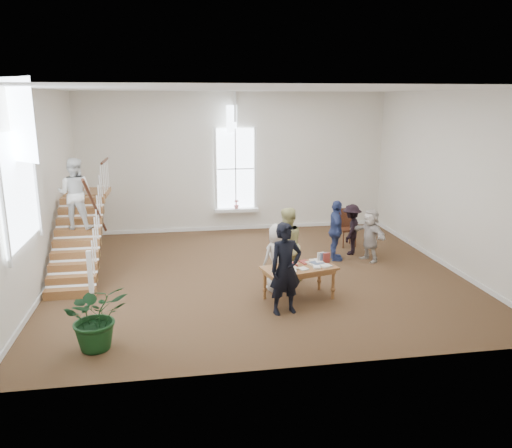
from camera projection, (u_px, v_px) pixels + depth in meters
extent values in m
plane|color=#3F2C18|center=(258.00, 274.00, 12.52)|extent=(10.00, 10.00, 0.00)
plane|color=silver|center=(235.00, 162.00, 16.27)|extent=(10.00, 0.00, 10.00)
plane|color=silver|center=(305.00, 235.00, 7.66)|extent=(10.00, 0.00, 10.00)
plane|color=silver|center=(38.00, 192.00, 11.19)|extent=(0.00, 9.00, 9.00)
plane|color=silver|center=(450.00, 180.00, 12.74)|extent=(0.00, 9.00, 9.00)
plane|color=white|center=(258.00, 89.00, 11.41)|extent=(10.00, 10.00, 0.00)
cube|color=white|center=(236.00, 210.00, 16.48)|extent=(1.45, 0.28, 0.10)
plane|color=white|center=(235.00, 169.00, 16.26)|extent=(2.60, 0.00, 2.60)
plane|color=white|center=(235.00, 119.00, 15.87)|extent=(0.60, 0.60, 0.85)
plane|color=white|center=(20.00, 188.00, 9.68)|extent=(0.00, 2.40, 2.40)
plane|color=white|center=(11.00, 120.00, 9.36)|extent=(1.10, 1.10, 1.55)
cube|color=white|center=(236.00, 228.00, 16.78)|extent=(10.00, 0.04, 0.12)
imported|color=pink|center=(236.00, 204.00, 16.40)|extent=(0.17, 0.17, 0.30)
cube|color=brown|center=(70.00, 293.00, 11.06)|extent=(1.10, 0.30, 0.20)
cube|color=brown|center=(72.00, 280.00, 11.29)|extent=(1.10, 0.30, 0.20)
cube|color=brown|center=(74.00, 267.00, 11.53)|extent=(1.10, 0.30, 0.20)
cube|color=brown|center=(75.00, 255.00, 11.77)|extent=(1.10, 0.30, 0.20)
cube|color=brown|center=(77.00, 243.00, 12.01)|extent=(1.10, 0.30, 0.20)
cube|color=brown|center=(78.00, 232.00, 12.25)|extent=(1.10, 0.30, 0.20)
cube|color=brown|center=(80.00, 221.00, 12.48)|extent=(1.10, 0.30, 0.20)
cube|color=brown|center=(81.00, 211.00, 12.72)|extent=(1.10, 0.30, 0.20)
cube|color=brown|center=(83.00, 201.00, 12.96)|extent=(1.10, 0.30, 0.20)
cube|color=brown|center=(88.00, 193.00, 13.81)|extent=(1.10, 1.20, 0.12)
cube|color=white|center=(90.00, 275.00, 10.88)|extent=(0.10, 0.10, 1.10)
cylinder|color=#34170E|center=(96.00, 208.00, 11.88)|extent=(0.07, 2.74, 1.86)
imported|color=silver|center=(75.00, 193.00, 12.01)|extent=(0.94, 0.79, 1.72)
cube|color=brown|center=(299.00, 268.00, 10.81)|extent=(1.72, 1.15, 0.05)
cube|color=brown|center=(299.00, 271.00, 10.83)|extent=(1.58, 1.00, 0.10)
cylinder|color=brown|center=(276.00, 294.00, 10.38)|extent=(0.07, 0.07, 0.69)
cylinder|color=brown|center=(333.00, 284.00, 10.91)|extent=(0.07, 0.07, 0.69)
cylinder|color=brown|center=(265.00, 284.00, 10.90)|extent=(0.07, 0.07, 0.69)
cylinder|color=brown|center=(319.00, 276.00, 11.43)|extent=(0.07, 0.07, 0.69)
cube|color=silver|center=(323.00, 265.00, 10.88)|extent=(0.26, 0.31, 0.04)
cube|color=beige|center=(277.00, 272.00, 10.47)|extent=(0.24, 0.25, 0.03)
cube|color=tan|center=(293.00, 268.00, 10.67)|extent=(0.22, 0.21, 0.04)
cube|color=silver|center=(292.00, 271.00, 10.52)|extent=(0.22, 0.22, 0.04)
cube|color=#4C5972|center=(317.00, 263.00, 10.96)|extent=(0.32, 0.32, 0.05)
cube|color=maroon|center=(305.00, 262.00, 11.09)|extent=(0.25, 0.30, 0.03)
cube|color=white|center=(319.00, 262.00, 11.09)|extent=(0.18, 0.30, 0.05)
cube|color=#BFB299|center=(311.00, 264.00, 10.98)|extent=(0.25, 0.31, 0.04)
cube|color=silver|center=(303.00, 269.00, 10.66)|extent=(0.24, 0.25, 0.03)
cube|color=beige|center=(315.00, 261.00, 11.13)|extent=(0.22, 0.27, 0.03)
cube|color=tan|center=(316.00, 264.00, 10.93)|extent=(0.22, 0.20, 0.04)
cube|color=silver|center=(326.00, 266.00, 10.82)|extent=(0.29, 0.26, 0.03)
cube|color=#4C5972|center=(281.00, 274.00, 10.35)|extent=(0.15, 0.21, 0.02)
cube|color=maroon|center=(290.00, 265.00, 10.88)|extent=(0.31, 0.34, 0.06)
cube|color=white|center=(316.00, 266.00, 10.78)|extent=(0.17, 0.29, 0.05)
cube|color=#BFB299|center=(293.00, 264.00, 10.95)|extent=(0.20, 0.21, 0.04)
cube|color=silver|center=(320.00, 265.00, 10.89)|extent=(0.21, 0.20, 0.02)
imported|color=black|center=(286.00, 269.00, 10.06)|extent=(0.78, 0.61, 1.90)
imported|color=beige|center=(278.00, 257.00, 11.32)|extent=(0.89, 0.73, 1.57)
imported|color=#C5C07B|center=(286.00, 245.00, 11.81)|extent=(1.10, 1.01, 1.82)
imported|color=navy|center=(336.00, 231.00, 13.44)|extent=(0.56, 1.02, 1.65)
imported|color=black|center=(351.00, 229.00, 13.99)|extent=(0.92, 1.07, 1.43)
imported|color=beige|center=(370.00, 235.00, 13.41)|extent=(0.86, 1.39, 1.43)
imported|color=black|center=(96.00, 316.00, 8.69)|extent=(1.34, 1.26, 1.21)
cube|color=#34170E|center=(347.00, 229.00, 14.78)|extent=(0.53, 0.53, 0.06)
cube|color=#34170E|center=(344.00, 217.00, 14.91)|extent=(0.48, 0.09, 0.57)
cylinder|color=#34170E|center=(343.00, 240.00, 14.62)|extent=(0.04, 0.04, 0.51)
cylinder|color=#34170E|center=(356.00, 239.00, 14.71)|extent=(0.04, 0.04, 0.51)
cylinder|color=#34170E|center=(338.00, 237.00, 14.98)|extent=(0.04, 0.04, 0.51)
cylinder|color=#34170E|center=(350.00, 236.00, 15.08)|extent=(0.04, 0.04, 0.51)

